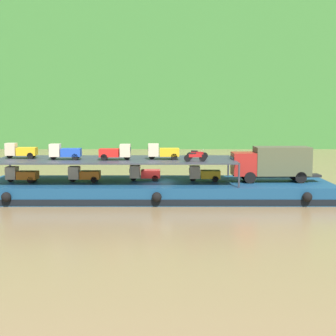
% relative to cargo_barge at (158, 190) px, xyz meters
% --- Properties ---
extents(ground_plane, '(400.00, 400.00, 0.00)m').
position_rel_cargo_barge_xyz_m(ground_plane, '(0.00, 0.03, -0.75)').
color(ground_plane, olive).
extents(hillside_far_bank, '(116.12, 40.50, 38.98)m').
position_rel_cargo_barge_xyz_m(hillside_far_bank, '(0.00, 74.17, 21.20)').
color(hillside_far_bank, '#387533').
rests_on(hillside_far_bank, ground).
extents(cargo_barge, '(30.38, 8.80, 1.50)m').
position_rel_cargo_barge_xyz_m(cargo_barge, '(0.00, 0.00, 0.00)').
color(cargo_barge, navy).
rests_on(cargo_barge, ground).
extents(covered_lorry, '(7.90, 2.44, 3.10)m').
position_rel_cargo_barge_xyz_m(covered_lorry, '(10.21, -0.10, 2.44)').
color(covered_lorry, maroon).
rests_on(covered_lorry, cargo_barge).
extents(cargo_rack, '(21.18, 7.36, 2.00)m').
position_rel_cargo_barge_xyz_m(cargo_rack, '(-3.80, 0.03, 2.69)').
color(cargo_rack, '#2D333D').
rests_on(cargo_rack, cargo_barge).
extents(mini_truck_lower_stern, '(2.79, 1.29, 1.38)m').
position_rel_cargo_barge_xyz_m(mini_truck_lower_stern, '(-12.00, -0.50, 1.44)').
color(mini_truck_lower_stern, orange).
rests_on(mini_truck_lower_stern, cargo_barge).
extents(mini_truck_lower_aft, '(2.76, 1.23, 1.38)m').
position_rel_cargo_barge_xyz_m(mini_truck_lower_aft, '(-6.52, -0.35, 1.44)').
color(mini_truck_lower_aft, orange).
rests_on(mini_truck_lower_aft, cargo_barge).
extents(mini_truck_lower_mid, '(2.74, 1.20, 1.38)m').
position_rel_cargo_barge_xyz_m(mini_truck_lower_mid, '(-1.22, 0.42, 1.44)').
color(mini_truck_lower_mid, red).
rests_on(mini_truck_lower_mid, cargo_barge).
extents(mini_truck_lower_fore, '(2.74, 1.20, 1.38)m').
position_rel_cargo_barge_xyz_m(mini_truck_lower_fore, '(4.12, 0.07, 1.44)').
color(mini_truck_lower_fore, gold).
rests_on(mini_truck_lower_fore, cargo_barge).
extents(mini_truck_upper_stern, '(2.77, 1.25, 1.38)m').
position_rel_cargo_barge_xyz_m(mini_truck_upper_stern, '(-12.35, 0.66, 3.44)').
color(mini_truck_upper_stern, gold).
rests_on(mini_truck_upper_stern, cargo_rack).
extents(mini_truck_upper_mid, '(2.77, 1.26, 1.38)m').
position_rel_cargo_barge_xyz_m(mini_truck_upper_mid, '(-8.15, -0.45, 3.44)').
color(mini_truck_upper_mid, '#1E47B7').
rests_on(mini_truck_upper_mid, cargo_rack).
extents(mini_truck_upper_fore, '(2.75, 1.21, 1.38)m').
position_rel_cargo_barge_xyz_m(mini_truck_upper_fore, '(-3.65, -0.74, 3.44)').
color(mini_truck_upper_fore, red).
rests_on(mini_truck_upper_fore, cargo_rack).
extents(mini_truck_upper_bow, '(2.76, 1.24, 1.38)m').
position_rel_cargo_barge_xyz_m(mini_truck_upper_bow, '(0.46, -0.22, 3.44)').
color(mini_truck_upper_bow, gold).
rests_on(mini_truck_upper_bow, cargo_rack).
extents(motorcycle_upper_port, '(1.90, 0.55, 0.87)m').
position_rel_cargo_barge_xyz_m(motorcycle_upper_port, '(3.17, -2.18, 3.18)').
color(motorcycle_upper_port, black).
rests_on(motorcycle_upper_port, cargo_rack).
extents(motorcycle_upper_centre, '(1.90, 0.55, 0.87)m').
position_rel_cargo_barge_xyz_m(motorcycle_upper_centre, '(3.47, 0.03, 3.18)').
color(motorcycle_upper_centre, black).
rests_on(motorcycle_upper_centre, cargo_rack).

